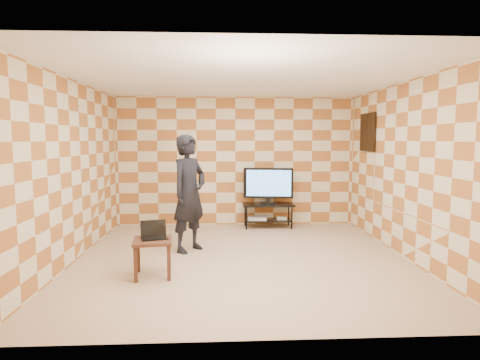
% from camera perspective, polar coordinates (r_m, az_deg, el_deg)
% --- Properties ---
extents(floor, '(5.00, 5.00, 0.00)m').
position_cam_1_polar(floor, '(6.23, 0.28, -11.15)').
color(floor, tan).
rests_on(floor, ground).
extents(wall_back, '(5.00, 0.02, 2.70)m').
position_cam_1_polar(wall_back, '(8.47, -0.65, 2.65)').
color(wall_back, beige).
rests_on(wall_back, ground).
extents(wall_front, '(5.00, 0.02, 2.70)m').
position_cam_1_polar(wall_front, '(3.50, 2.57, -1.88)').
color(wall_front, beige).
rests_on(wall_front, ground).
extents(wall_left, '(0.02, 5.00, 2.70)m').
position_cam_1_polar(wall_left, '(6.35, -22.86, 1.13)').
color(wall_left, beige).
rests_on(wall_left, ground).
extents(wall_right, '(0.02, 5.00, 2.70)m').
position_cam_1_polar(wall_right, '(6.61, 22.50, 1.31)').
color(wall_right, beige).
rests_on(wall_right, ground).
extents(ceiling, '(5.00, 5.00, 0.02)m').
position_cam_1_polar(ceiling, '(6.02, 0.30, 14.23)').
color(ceiling, white).
rests_on(ceiling, wall_back).
extents(wall_art, '(0.04, 0.72, 0.72)m').
position_cam_1_polar(wall_art, '(8.01, 17.70, 6.49)').
color(wall_art, black).
rests_on(wall_art, wall_right).
extents(tv_stand, '(1.05, 0.47, 0.50)m').
position_cam_1_polar(tv_stand, '(8.30, 4.01, -4.27)').
color(tv_stand, black).
rests_on(tv_stand, floor).
extents(tv, '(1.01, 0.23, 0.74)m').
position_cam_1_polar(tv, '(8.22, 4.05, -0.56)').
color(tv, black).
rests_on(tv, tv_stand).
extents(dvd_player, '(0.41, 0.32, 0.06)m').
position_cam_1_polar(dvd_player, '(8.27, 2.51, -5.44)').
color(dvd_player, '#B7B7B9').
rests_on(dvd_player, tv_stand).
extents(game_console, '(0.22, 0.16, 0.05)m').
position_cam_1_polar(game_console, '(8.38, 5.94, -5.38)').
color(game_console, silver).
rests_on(game_console, tv_stand).
extents(side_table, '(0.55, 0.55, 0.50)m').
position_cam_1_polar(side_table, '(5.50, -12.31, -9.15)').
color(side_table, '#3A2218').
rests_on(side_table, floor).
extents(laptop, '(0.40, 0.35, 0.23)m').
position_cam_1_polar(laptop, '(5.54, -12.13, -7.54)').
color(laptop, black).
rests_on(laptop, side_table).
extents(person, '(0.78, 0.82, 1.89)m').
position_cam_1_polar(person, '(6.53, -7.24, -1.90)').
color(person, black).
rests_on(person, floor).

